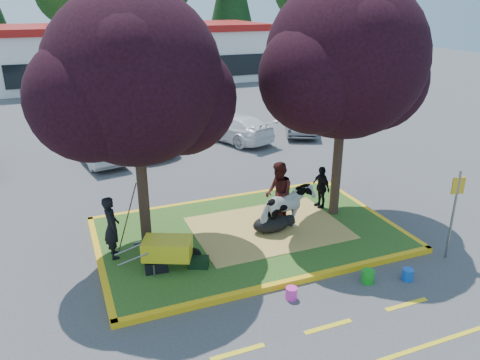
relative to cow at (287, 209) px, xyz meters
name	(u,v)px	position (x,y,z in m)	size (l,w,h in m)	color
ground	(249,236)	(-1.01, 0.30, -0.82)	(90.00, 90.00, 0.00)	#424244
median_island	(249,234)	(-1.01, 0.30, -0.75)	(8.00, 5.00, 0.15)	#264D18
curb_near	(292,282)	(-1.01, -2.28, -0.75)	(8.30, 0.16, 0.15)	yellow
curb_far	(219,200)	(-1.01, 2.88, -0.75)	(8.30, 0.16, 0.15)	yellow
curb_left	(100,262)	(-5.09, 0.30, -0.75)	(0.16, 5.30, 0.15)	yellow
curb_right	(369,211)	(3.07, 0.30, -0.75)	(0.16, 5.30, 0.15)	yellow
straw_bedding	(268,228)	(-0.41, 0.30, -0.67)	(4.20, 3.00, 0.01)	tan
tree_purple_left	(135,86)	(-3.79, 0.68, 3.54)	(5.06, 4.20, 6.51)	black
tree_purple_right	(346,66)	(1.91, 0.48, 3.74)	(5.30, 4.40, 6.82)	black
fire_lane_stripe_a	(238,352)	(-3.01, -3.90, -0.82)	(1.10, 0.12, 0.01)	yellow
fire_lane_stripe_b	(328,326)	(-1.01, -3.90, -0.82)	(1.10, 0.12, 0.01)	yellow
fire_lane_stripe_c	(406,304)	(0.99, -3.90, -0.82)	(1.10, 0.12, 0.01)	yellow
retail_building	(136,52)	(0.99, 28.29, 1.43)	(20.40, 8.40, 4.40)	silver
cow	(287,209)	(0.00, 0.00, 0.00)	(0.72, 1.59, 1.34)	white
calf	(272,224)	(-0.41, 0.09, -0.43)	(1.10, 0.63, 0.48)	black
handler	(112,227)	(-4.71, 0.36, 0.15)	(0.60, 0.39, 1.64)	black
visitor_a	(279,193)	(0.01, 0.53, 0.25)	(0.90, 0.70, 1.85)	#3F1412
visitor_b	(321,187)	(1.74, 1.04, 0.00)	(0.79, 0.33, 1.34)	black
wheelbarrow	(168,249)	(-3.55, -0.72, -0.13)	(2.05, 1.10, 0.78)	black
gear_bag_dark	(156,266)	(-3.87, -0.75, -0.53)	(0.54, 0.29, 0.28)	black
gear_bag_green	(199,262)	(-2.86, -0.94, -0.54)	(0.48, 0.30, 0.26)	black
sign_post	(455,206)	(3.29, -2.66, 0.65)	(0.33, 0.10, 2.40)	slate
bucket_green	(368,276)	(0.72, -2.86, -0.66)	(0.30, 0.30, 0.32)	#17971F
bucket_pink	(291,293)	(-1.27, -2.76, -0.68)	(0.27, 0.27, 0.28)	#F235B3
bucket_blue	(408,275)	(1.66, -3.12, -0.67)	(0.27, 0.27, 0.29)	blue
car_silver	(97,145)	(-4.22, 8.77, -0.17)	(1.38, 3.97, 1.31)	#A1A4A9
car_red	(136,135)	(-2.47, 9.65, -0.16)	(2.20, 4.76, 1.32)	maroon
car_white	(233,127)	(2.03, 9.43, -0.19)	(1.76, 4.33, 1.26)	white
car_grey	(300,118)	(5.71, 9.62, -0.14)	(1.45, 4.16, 1.37)	slate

